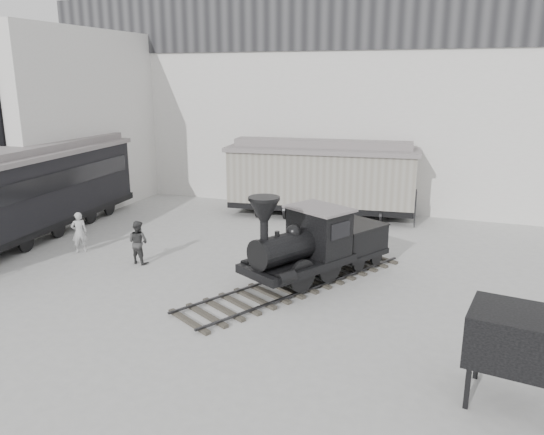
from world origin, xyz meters
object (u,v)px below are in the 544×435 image
at_px(locomotive, 312,248).
at_px(passenger_coach, 24,193).
at_px(visitor_b, 138,242).
at_px(coal_hopper, 516,345).
at_px(visitor_a, 79,232).
at_px(boxcar, 321,177).

bearing_deg(locomotive, passenger_coach, -153.29).
distance_m(visitor_b, coal_hopper, 13.39).
bearing_deg(visitor_a, visitor_b, 131.44).
relative_size(passenger_coach, visitor_a, 8.47).
relative_size(locomotive, visitor_b, 5.37).
bearing_deg(visitor_b, locomotive, -168.92).
distance_m(locomotive, passenger_coach, 12.77).
xyz_separation_m(visitor_b, coal_hopper, (12.49, -4.77, 0.55)).
relative_size(boxcar, visitor_a, 5.80).
height_order(visitor_b, coal_hopper, coal_hopper).
bearing_deg(locomotive, visitor_a, -149.70).
bearing_deg(visitor_b, coal_hopper, 165.51).
xyz_separation_m(locomotive, boxcar, (-1.98, 8.51, 0.82)).
xyz_separation_m(visitor_a, visitor_b, (2.91, -0.27, -0.00)).
height_order(locomotive, visitor_a, locomotive).
bearing_deg(boxcar, passenger_coach, -149.60).
bearing_deg(passenger_coach, coal_hopper, -21.67).
xyz_separation_m(passenger_coach, visitor_b, (6.18, -0.98, -1.21)).
xyz_separation_m(locomotive, visitor_b, (-6.55, -0.54, -0.35)).
bearing_deg(visitor_a, locomotive, 138.42).
distance_m(visitor_a, visitor_b, 2.92).
relative_size(locomotive, visitor_a, 5.35).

